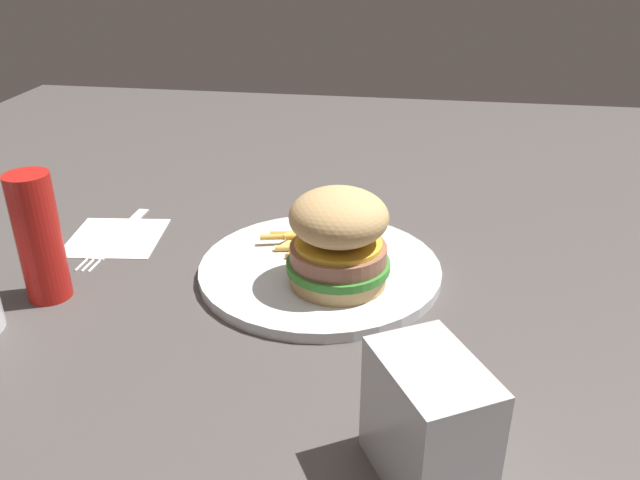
{
  "coord_description": "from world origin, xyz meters",
  "views": [
    {
      "loc": [
        -0.62,
        -0.09,
        0.35
      ],
      "look_at": [
        0.0,
        0.01,
        0.04
      ],
      "focal_mm": 36.22,
      "sensor_mm": 36.0,
      "label": 1
    }
  ],
  "objects_px": {
    "plate": "(320,269)",
    "napkin_dispenser": "(428,423)",
    "ketchup_bottle": "(39,238)",
    "fries_pile": "(309,238)",
    "fork": "(115,236)",
    "napkin": "(116,237)",
    "sandwich": "(338,238)"
  },
  "relations": [
    {
      "from": "napkin",
      "to": "napkin_dispenser",
      "type": "relative_size",
      "value": 1.14
    },
    {
      "from": "ketchup_bottle",
      "to": "plate",
      "type": "bearing_deg",
      "value": -71.66
    },
    {
      "from": "sandwich",
      "to": "napkin_dispenser",
      "type": "height_order",
      "value": "sandwich"
    },
    {
      "from": "sandwich",
      "to": "fork",
      "type": "distance_m",
      "value": 0.31
    },
    {
      "from": "fries_pile",
      "to": "ketchup_bottle",
      "type": "xyz_separation_m",
      "value": [
        -0.14,
        0.25,
        0.05
      ]
    },
    {
      "from": "fries_pile",
      "to": "ketchup_bottle",
      "type": "distance_m",
      "value": 0.29
    },
    {
      "from": "plate",
      "to": "fork",
      "type": "height_order",
      "value": "plate"
    },
    {
      "from": "sandwich",
      "to": "napkin",
      "type": "relative_size",
      "value": 0.98
    },
    {
      "from": "plate",
      "to": "sandwich",
      "type": "bearing_deg",
      "value": -144.98
    },
    {
      "from": "fork",
      "to": "ketchup_bottle",
      "type": "xyz_separation_m",
      "value": [
        -0.14,
        0.01,
        0.06
      ]
    },
    {
      "from": "plate",
      "to": "napkin",
      "type": "height_order",
      "value": "plate"
    },
    {
      "from": "napkin",
      "to": "fork",
      "type": "height_order",
      "value": "fork"
    },
    {
      "from": "fries_pile",
      "to": "fork",
      "type": "distance_m",
      "value": 0.24
    },
    {
      "from": "sandwich",
      "to": "ketchup_bottle",
      "type": "xyz_separation_m",
      "value": [
        -0.05,
        0.3,
        0.0
      ]
    },
    {
      "from": "plate",
      "to": "ketchup_bottle",
      "type": "distance_m",
      "value": 0.29
    },
    {
      "from": "napkin",
      "to": "fork",
      "type": "distance_m",
      "value": 0.0
    },
    {
      "from": "sandwich",
      "to": "fries_pile",
      "type": "distance_m",
      "value": 0.11
    },
    {
      "from": "fork",
      "to": "ketchup_bottle",
      "type": "distance_m",
      "value": 0.15
    },
    {
      "from": "napkin_dispenser",
      "to": "plate",
      "type": "bearing_deg",
      "value": -6.58
    },
    {
      "from": "fries_pile",
      "to": "ketchup_bottle",
      "type": "relative_size",
      "value": 0.85
    },
    {
      "from": "sandwich",
      "to": "ketchup_bottle",
      "type": "relative_size",
      "value": 0.8
    },
    {
      "from": "fries_pile",
      "to": "napkin",
      "type": "height_order",
      "value": "fries_pile"
    },
    {
      "from": "napkin",
      "to": "napkin_dispenser",
      "type": "xyz_separation_m",
      "value": [
        -0.33,
        -0.38,
        0.05
      ]
    },
    {
      "from": "plate",
      "to": "napkin",
      "type": "bearing_deg",
      "value": 79.29
    },
    {
      "from": "sandwich",
      "to": "napkin_dispenser",
      "type": "bearing_deg",
      "value": -158.89
    },
    {
      "from": "plate",
      "to": "fries_pile",
      "type": "xyz_separation_m",
      "value": [
        0.05,
        0.02,
        0.01
      ]
    },
    {
      "from": "napkin",
      "to": "fork",
      "type": "relative_size",
      "value": 0.64
    },
    {
      "from": "plate",
      "to": "napkin_dispenser",
      "type": "bearing_deg",
      "value": -156.93
    },
    {
      "from": "sandwich",
      "to": "ketchup_bottle",
      "type": "bearing_deg",
      "value": 100.52
    },
    {
      "from": "napkin_dispenser",
      "to": "ketchup_bottle",
      "type": "relative_size",
      "value": 0.71
    },
    {
      "from": "fork",
      "to": "napkin_dispenser",
      "type": "bearing_deg",
      "value": -130.34
    },
    {
      "from": "sandwich",
      "to": "napkin_dispenser",
      "type": "xyz_separation_m",
      "value": [
        -0.24,
        -0.09,
        -0.01
      ]
    }
  ]
}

